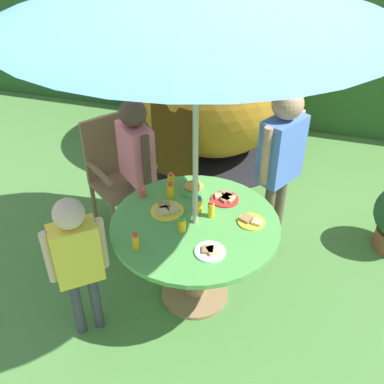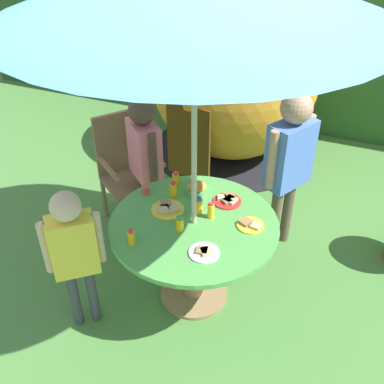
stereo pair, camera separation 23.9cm
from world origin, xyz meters
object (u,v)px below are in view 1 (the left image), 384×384
object	(u,v)px
garden_table	(195,241)
plate_far_left	(251,221)
plate_mid_left	(210,251)
juice_bottle_back_edge	(171,180)
snack_bowl	(194,188)
plate_mid_right	(167,210)
juice_bottle_center_front	(170,190)
juice_bottle_near_right	(198,205)
juice_bottle_front_edge	(211,209)
cup_near	(142,192)
juice_bottle_far_right	(182,224)
child_in_pink_shirt	(136,153)
child_in_blue_shirt	(282,150)
child_in_yellow_shirt	(76,253)
juice_bottle_center_back	(136,241)
plate_near_left	(225,198)
dome_tent	(215,76)
wooden_chair	(117,168)

from	to	relation	value
garden_table	plate_far_left	distance (m)	0.43
plate_mid_left	juice_bottle_back_edge	bearing A→B (deg)	127.04
snack_bowl	plate_mid_left	bearing A→B (deg)	-64.45
plate_mid_right	juice_bottle_center_front	world-z (taller)	juice_bottle_center_front
juice_bottle_near_right	juice_bottle_front_edge	world-z (taller)	juice_bottle_near_right
plate_mid_left	cup_near	world-z (taller)	cup_near
plate_far_left	juice_bottle_far_right	size ratio (longest dim) A/B	1.69
child_in_pink_shirt	plate_mid_right	distance (m)	0.71
child_in_blue_shirt	child_in_yellow_shirt	distance (m)	1.76
child_in_yellow_shirt	juice_bottle_center_back	size ratio (longest dim) A/B	9.86
garden_table	snack_bowl	xyz separation A→B (m)	(-0.11, 0.34, 0.21)
child_in_blue_shirt	juice_bottle_front_edge	bearing A→B (deg)	2.10
plate_near_left	juice_bottle_front_edge	bearing A→B (deg)	-102.82
juice_bottle_near_right	juice_bottle_front_edge	distance (m)	0.10
child_in_yellow_shirt	juice_bottle_back_edge	xyz separation A→B (m)	(0.34, 0.88, 0.05)
juice_bottle_front_edge	cup_near	world-z (taller)	juice_bottle_front_edge
dome_tent	plate_mid_left	bearing A→B (deg)	-64.38
snack_bowl	juice_bottle_center_back	xyz separation A→B (m)	(-0.18, -0.70, 0.02)
child_in_blue_shirt	child_in_yellow_shirt	size ratio (longest dim) A/B	1.24
juice_bottle_back_edge	juice_bottle_far_right	bearing A→B (deg)	-63.47
child_in_yellow_shirt	juice_bottle_center_back	bearing A→B (deg)	-13.73
plate_far_left	cup_near	distance (m)	0.84
plate_mid_right	juice_bottle_front_edge	distance (m)	0.32
plate_mid_left	juice_bottle_center_front	size ratio (longest dim) A/B	1.60
plate_mid_left	plate_near_left	size ratio (longest dim) A/B	0.97
garden_table	dome_tent	size ratio (longest dim) A/B	0.54
plate_far_left	cup_near	bearing A→B (deg)	174.64
plate_mid_right	child_in_blue_shirt	bearing A→B (deg)	48.55
plate_mid_right	juice_bottle_back_edge	bearing A→B (deg)	102.82
juice_bottle_front_edge	plate_mid_left	bearing A→B (deg)	-76.06
plate_mid_left	juice_bottle_center_back	bearing A→B (deg)	-168.94
plate_mid_right	juice_bottle_center_front	size ratio (longest dim) A/B	1.90
wooden_chair	child_in_yellow_shirt	distance (m)	1.28
cup_near	juice_bottle_far_right	bearing A→B (deg)	-36.17
dome_tent	cup_near	distance (m)	2.09
snack_bowl	juice_bottle_near_right	size ratio (longest dim) A/B	1.28
cup_near	garden_table	bearing A→B (deg)	-21.85
child_in_blue_shirt	juice_bottle_center_back	xyz separation A→B (m)	(-0.76, -1.20, -0.13)
juice_bottle_front_edge	snack_bowl	bearing A→B (deg)	129.20
juice_bottle_center_back	plate_mid_left	bearing A→B (deg)	11.06
dome_tent	snack_bowl	size ratio (longest dim) A/B	13.26
cup_near	juice_bottle_front_edge	bearing A→B (deg)	-9.29
garden_table	juice_bottle_center_front	distance (m)	0.42
child_in_pink_shirt	juice_bottle_center_back	xyz separation A→B (m)	(0.38, -0.95, -0.05)
plate_mid_right	juice_bottle_back_edge	world-z (taller)	juice_bottle_back_edge
plate_far_left	plate_near_left	xyz separation A→B (m)	(-0.23, 0.21, 0.00)
plate_far_left	juice_bottle_center_front	size ratio (longest dim) A/B	1.50
juice_bottle_front_edge	plate_mid_right	bearing A→B (deg)	-173.15
child_in_pink_shirt	juice_bottle_center_front	distance (m)	0.55
child_in_pink_shirt	child_in_yellow_shirt	xyz separation A→B (m)	(0.04, -1.11, -0.09)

